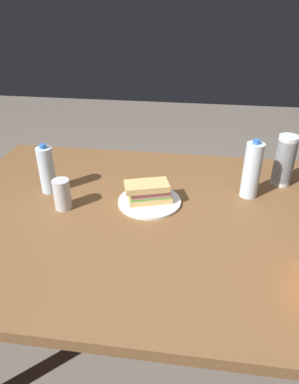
{
  "coord_description": "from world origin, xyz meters",
  "views": [
    {
      "loc": [
        -0.15,
        1.1,
        1.48
      ],
      "look_at": [
        0.02,
        -0.08,
        0.77
      ],
      "focal_mm": 32.93,
      "sensor_mm": 36.0,
      "label": 1
    }
  ],
  "objects_px": {
    "dining_table": "(150,230)",
    "water_bottle_tall": "(252,170)",
    "sandwich": "(149,192)",
    "plastic_cup_stack": "(284,160)",
    "soda_can_silver": "(62,194)",
    "water_bottle_spare": "(47,170)",
    "paper_plate": "(149,201)"
  },
  "relations": [
    {
      "from": "dining_table",
      "to": "water_bottle_tall",
      "type": "height_order",
      "value": "water_bottle_tall"
    },
    {
      "from": "dining_table",
      "to": "water_bottle_tall",
      "type": "relative_size",
      "value": 6.62
    },
    {
      "from": "sandwich",
      "to": "plastic_cup_stack",
      "type": "bearing_deg",
      "value": -156.02
    },
    {
      "from": "water_bottle_tall",
      "to": "soda_can_silver",
      "type": "xyz_separation_m",
      "value": [
        0.73,
        0.2,
        -0.06
      ]
    },
    {
      "from": "plastic_cup_stack",
      "to": "sandwich",
      "type": "bearing_deg",
      "value": 23.98
    },
    {
      "from": "soda_can_silver",
      "to": "dining_table",
      "type": "bearing_deg",
      "value": -179.82
    },
    {
      "from": "water_bottle_spare",
      "to": "water_bottle_tall",
      "type": "bearing_deg",
      "value": -174.52
    },
    {
      "from": "paper_plate",
      "to": "soda_can_silver",
      "type": "bearing_deg",
      "value": 14.36
    },
    {
      "from": "dining_table",
      "to": "plastic_cup_stack",
      "type": "xyz_separation_m",
      "value": [
        -0.53,
        -0.32,
        0.19
      ]
    },
    {
      "from": "paper_plate",
      "to": "water_bottle_tall",
      "type": "distance_m",
      "value": 0.43
    },
    {
      "from": "sandwich",
      "to": "water_bottle_spare",
      "type": "height_order",
      "value": "water_bottle_spare"
    },
    {
      "from": "paper_plate",
      "to": "sandwich",
      "type": "bearing_deg",
      "value": 44.38
    },
    {
      "from": "dining_table",
      "to": "paper_plate",
      "type": "distance_m",
      "value": 0.12
    },
    {
      "from": "dining_table",
      "to": "water_bottle_tall",
      "type": "bearing_deg",
      "value": -152.55
    },
    {
      "from": "soda_can_silver",
      "to": "plastic_cup_stack",
      "type": "bearing_deg",
      "value": -159.58
    },
    {
      "from": "dining_table",
      "to": "water_bottle_spare",
      "type": "bearing_deg",
      "value": -14.84
    },
    {
      "from": "sandwich",
      "to": "dining_table",
      "type": "bearing_deg",
      "value": 102.91
    },
    {
      "from": "dining_table",
      "to": "plastic_cup_stack",
      "type": "bearing_deg",
      "value": -148.6
    },
    {
      "from": "dining_table",
      "to": "soda_can_silver",
      "type": "distance_m",
      "value": 0.37
    },
    {
      "from": "soda_can_silver",
      "to": "paper_plate",
      "type": "bearing_deg",
      "value": -165.64
    },
    {
      "from": "paper_plate",
      "to": "dining_table",
      "type": "bearing_deg",
      "value": 100.49
    },
    {
      "from": "sandwich",
      "to": "water_bottle_spare",
      "type": "distance_m",
      "value": 0.43
    },
    {
      "from": "sandwich",
      "to": "water_bottle_tall",
      "type": "distance_m",
      "value": 0.42
    },
    {
      "from": "paper_plate",
      "to": "soda_can_silver",
      "type": "distance_m",
      "value": 0.34
    },
    {
      "from": "dining_table",
      "to": "water_bottle_spare",
      "type": "distance_m",
      "value": 0.5
    },
    {
      "from": "sandwich",
      "to": "water_bottle_tall",
      "type": "bearing_deg",
      "value": -163.51
    },
    {
      "from": "dining_table",
      "to": "sandwich",
      "type": "height_order",
      "value": "sandwich"
    },
    {
      "from": "soda_can_silver",
      "to": "sandwich",
      "type": "bearing_deg",
      "value": -166.0
    },
    {
      "from": "plastic_cup_stack",
      "to": "water_bottle_tall",
      "type": "bearing_deg",
      "value": 40.08
    },
    {
      "from": "water_bottle_tall",
      "to": "dining_table",
      "type": "bearing_deg",
      "value": 27.45
    },
    {
      "from": "water_bottle_spare",
      "to": "soda_can_silver",
      "type": "bearing_deg",
      "value": 131.17
    },
    {
      "from": "paper_plate",
      "to": "water_bottle_spare",
      "type": "distance_m",
      "value": 0.44
    }
  ]
}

